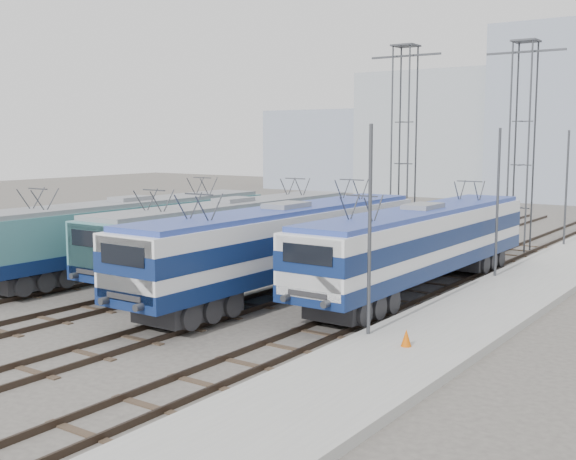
# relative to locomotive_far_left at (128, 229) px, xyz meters

# --- Properties ---
(ground) EXTENTS (160.00, 160.00, 0.00)m
(ground) POSITION_rel_locomotive_far_left_xyz_m (6.75, -5.91, -2.17)
(ground) COLOR #514C47
(platform) EXTENTS (4.00, 70.00, 0.30)m
(platform) POSITION_rel_locomotive_far_left_xyz_m (16.95, 2.09, -2.02)
(platform) COLOR #9E9E99
(platform) RESTS_ON ground
(locomotive_far_left) EXTENTS (2.75, 17.34, 3.26)m
(locomotive_far_left) POSITION_rel_locomotive_far_left_xyz_m (0.00, 0.00, 0.00)
(locomotive_far_left) COLOR #0F2150
(locomotive_far_left) RESTS_ON ground
(locomotive_center_left) EXTENTS (2.74, 17.30, 3.25)m
(locomotive_center_left) POSITION_rel_locomotive_far_left_xyz_m (4.50, 2.35, -0.00)
(locomotive_center_left) COLOR #0F2150
(locomotive_center_left) RESTS_ON ground
(locomotive_center_right) EXTENTS (2.85, 18.02, 3.39)m
(locomotive_center_right) POSITION_rel_locomotive_far_left_xyz_m (9.00, 0.37, 0.13)
(locomotive_center_right) COLOR #0F2150
(locomotive_center_right) RESTS_ON ground
(locomotive_far_right) EXTENTS (2.79, 17.64, 3.32)m
(locomotive_far_right) POSITION_rel_locomotive_far_left_xyz_m (13.50, 3.98, 0.09)
(locomotive_far_right) COLOR #0F2150
(locomotive_far_right) RESTS_ON ground
(catenary_tower_west) EXTENTS (4.50, 1.20, 12.00)m
(catenary_tower_west) POSITION_rel_locomotive_far_left_xyz_m (6.75, 16.09, 4.48)
(catenary_tower_west) COLOR #3F4247
(catenary_tower_west) RESTS_ON ground
(catenary_tower_east) EXTENTS (4.50, 1.20, 12.00)m
(catenary_tower_east) POSITION_rel_locomotive_far_left_xyz_m (13.25, 18.09, 4.48)
(catenary_tower_east) COLOR #3F4247
(catenary_tower_east) RESTS_ON ground
(mast_front) EXTENTS (0.12, 0.12, 7.00)m
(mast_front) POSITION_rel_locomotive_far_left_xyz_m (15.35, -3.91, 1.33)
(mast_front) COLOR #3F4247
(mast_front) RESTS_ON ground
(mast_mid) EXTENTS (0.12, 0.12, 7.00)m
(mast_mid) POSITION_rel_locomotive_far_left_xyz_m (15.35, 8.09, 1.33)
(mast_mid) COLOR #3F4247
(mast_mid) RESTS_ON ground
(mast_rear) EXTENTS (0.12, 0.12, 7.00)m
(mast_rear) POSITION_rel_locomotive_far_left_xyz_m (15.35, 20.09, 1.33)
(mast_rear) COLOR #3F4247
(mast_rear) RESTS_ON ground
(safety_cone) EXTENTS (0.32, 0.32, 0.53)m
(safety_cone) POSITION_rel_locomotive_far_left_xyz_m (16.96, -4.48, -1.60)
(safety_cone) COLOR #CA5305
(safety_cone) RESTS_ON platform
(building_west) EXTENTS (18.00, 12.00, 14.00)m
(building_west) POSITION_rel_locomotive_far_left_xyz_m (-7.25, 56.09, 4.83)
(building_west) COLOR #98A2AA
(building_west) RESTS_ON ground
(building_far_west) EXTENTS (14.00, 10.00, 10.00)m
(building_far_west) POSITION_rel_locomotive_far_left_xyz_m (-23.25, 56.09, 2.83)
(building_far_west) COLOR #8B96AA
(building_far_west) RESTS_ON ground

